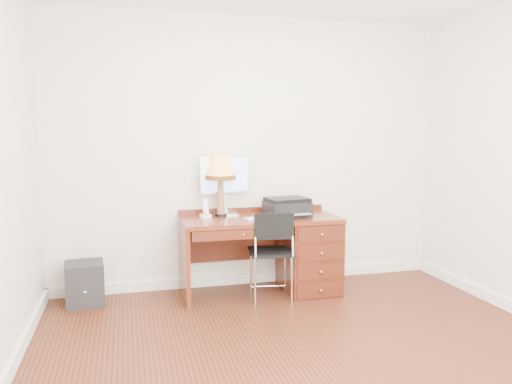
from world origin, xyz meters
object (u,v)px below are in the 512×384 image
object	(u,v)px
phone	(205,212)
chair	(273,246)
leg_lamp	(220,171)
monitor	(225,178)
printer	(287,207)
desk	(291,249)
equipment_box	(85,283)

from	to	relation	value
phone	chair	bearing A→B (deg)	-40.90
leg_lamp	monitor	bearing A→B (deg)	50.27
printer	chair	distance (m)	0.45
desk	printer	distance (m)	0.43
desk	equipment_box	world-z (taller)	desk
desk	chair	xyz separation A→B (m)	(-0.26, -0.23, 0.10)
desk	chair	bearing A→B (deg)	-138.04
monitor	desk	bearing A→B (deg)	-26.83
monitor	equipment_box	size ratio (longest dim) A/B	1.48
printer	phone	world-z (taller)	phone
desk	printer	size ratio (longest dim) A/B	3.41
equipment_box	phone	bearing A→B (deg)	-6.12
phone	chair	size ratio (longest dim) A/B	0.22
chair	equipment_box	size ratio (longest dim) A/B	2.18
leg_lamp	chair	bearing A→B (deg)	-43.77
monitor	leg_lamp	world-z (taller)	leg_lamp
printer	chair	size ratio (longest dim) A/B	0.52
desk	leg_lamp	xyz separation A→B (m)	(-0.67, 0.16, 0.78)
printer	phone	bearing A→B (deg)	166.41
leg_lamp	equipment_box	distance (m)	1.62
desk	equipment_box	xyz separation A→B (m)	(-1.95, 0.10, -0.22)
printer	equipment_box	distance (m)	2.00
desk	monitor	distance (m)	0.96
desk	equipment_box	bearing A→B (deg)	177.18
desk	equipment_box	size ratio (longest dim) A/B	3.88
printer	chair	world-z (taller)	printer
monitor	leg_lamp	size ratio (longest dim) A/B	0.96
chair	desk	bearing A→B (deg)	49.89
equipment_box	chair	bearing A→B (deg)	-16.06
phone	equipment_box	size ratio (longest dim) A/B	0.48
desk	phone	distance (m)	0.93
monitor	printer	distance (m)	0.67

